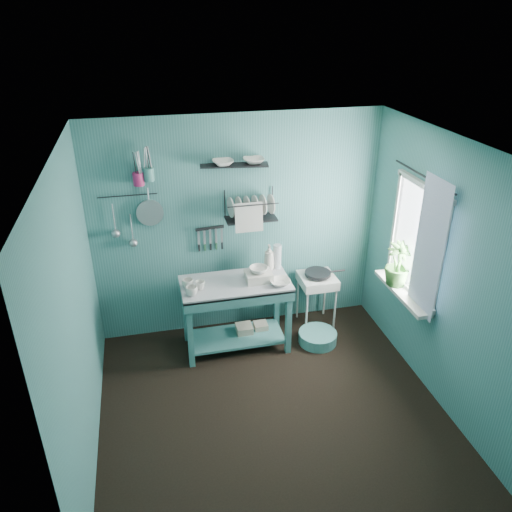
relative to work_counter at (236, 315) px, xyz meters
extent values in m
plane|color=black|center=(0.14, -1.03, -0.41)|extent=(3.20, 3.20, 0.00)
plane|color=silver|center=(0.14, -1.03, 2.09)|extent=(3.20, 3.20, 0.00)
plane|color=#346B6A|center=(0.14, 0.47, 0.84)|extent=(3.20, 0.00, 3.20)
plane|color=#346B6A|center=(0.14, -2.53, 0.84)|extent=(3.20, 0.00, 3.20)
plane|color=#346B6A|center=(-1.46, -1.03, 0.84)|extent=(0.00, 3.00, 3.00)
plane|color=#346B6A|center=(1.74, -1.03, 0.84)|extent=(0.00, 3.00, 3.00)
cube|color=#387675|center=(0.00, 0.00, 0.00)|extent=(1.19, 0.64, 0.82)
imported|color=silver|center=(-0.48, -0.16, 0.46)|extent=(0.12, 0.12, 0.10)
imported|color=silver|center=(-0.38, -0.06, 0.46)|extent=(0.14, 0.14, 0.09)
imported|color=silver|center=(-0.50, 0.00, 0.46)|extent=(0.17, 0.17, 0.10)
cube|color=beige|center=(0.25, -0.02, 0.46)|extent=(0.28, 0.22, 0.10)
imported|color=silver|center=(0.25, -0.02, 0.54)|extent=(0.20, 0.19, 0.06)
imported|color=beige|center=(0.42, 0.20, 0.56)|extent=(0.11, 0.12, 0.30)
cylinder|color=#A8B2BB|center=(0.52, 0.22, 0.55)|extent=(0.09, 0.09, 0.28)
imported|color=silver|center=(0.45, -0.15, 0.44)|extent=(0.22, 0.22, 0.05)
cube|color=beige|center=(1.01, 0.22, -0.09)|extent=(0.44, 0.44, 0.65)
cylinder|color=black|center=(1.01, 0.22, 0.28)|extent=(0.30, 0.30, 0.03)
cube|color=black|center=(-0.19, 0.44, 0.87)|extent=(0.32, 0.05, 0.03)
cube|color=black|center=(0.25, 0.34, 1.13)|extent=(0.55, 0.24, 0.32)
cube|color=black|center=(0.08, 0.37, 1.58)|extent=(0.72, 0.29, 0.02)
imported|color=silver|center=(-0.03, 0.37, 1.60)|extent=(0.22, 0.22, 0.05)
imported|color=silver|center=(0.29, 0.37, 1.68)|extent=(0.24, 0.24, 0.05)
cylinder|color=#AB1F58|center=(-0.89, 0.39, 1.49)|extent=(0.11, 0.11, 0.13)
cylinder|color=teal|center=(-0.78, 0.39, 1.53)|extent=(0.11, 0.11, 0.13)
cylinder|color=#A7A9AF|center=(-0.81, 0.42, 1.11)|extent=(0.28, 0.03, 0.28)
cylinder|color=#A7A9AF|center=(-1.18, 0.43, 1.09)|extent=(0.01, 0.01, 0.30)
cylinder|color=#A7A9AF|center=(-1.01, 0.43, 0.96)|extent=(0.01, 0.01, 0.30)
cylinder|color=black|center=(-1.02, 0.44, 1.31)|extent=(0.60, 0.01, 0.01)
plane|color=white|center=(1.72, -0.58, 0.99)|extent=(0.00, 1.10, 1.10)
cube|color=beige|center=(1.64, -0.58, 0.40)|extent=(0.16, 0.95, 0.04)
plane|color=silver|center=(1.66, -0.88, 1.04)|extent=(0.00, 1.35, 1.35)
cylinder|color=black|center=(1.68, -0.58, 1.64)|extent=(0.02, 1.05, 0.02)
imported|color=#2E5B24|center=(1.63, -0.44, 0.65)|extent=(0.31, 0.31, 0.47)
cube|color=gray|center=(0.10, 0.05, -0.30)|extent=(0.18, 0.18, 0.22)
cube|color=gray|center=(0.30, 0.08, -0.31)|extent=(0.15, 0.15, 0.20)
cylinder|color=teal|center=(0.91, -0.15, -0.35)|extent=(0.44, 0.44, 0.13)
camera|label=1|loc=(-0.83, -4.54, 3.03)|focal=35.00mm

